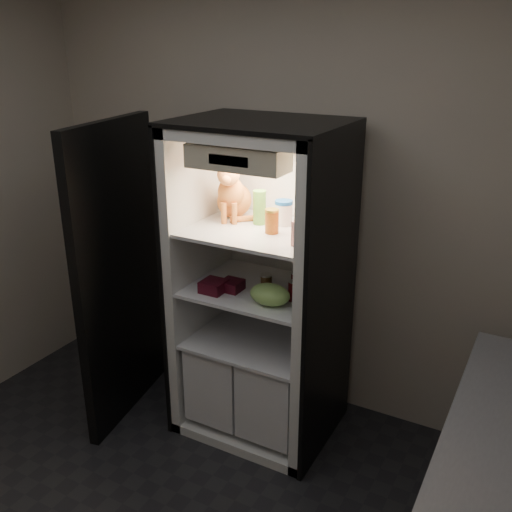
{
  "coord_description": "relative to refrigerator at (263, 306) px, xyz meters",
  "views": [
    {
      "loc": [
        1.42,
        -1.29,
        2.27
      ],
      "look_at": [
        -0.01,
        1.32,
        1.13
      ],
      "focal_mm": 40.0,
      "sensor_mm": 36.0,
      "label": 1
    }
  ],
  "objects": [
    {
      "name": "condiment_jar",
      "position": [
        0.05,
        -0.06,
        0.19
      ],
      "size": [
        0.06,
        0.06,
        0.09
      ],
      "color": "#533617",
      "rests_on": "refrigerator"
    },
    {
      "name": "pepper_jar",
      "position": [
        0.29,
        -0.02,
        0.6
      ],
      "size": [
        0.12,
        0.12,
        0.2
      ],
      "color": "#A42815",
      "rests_on": "refrigerator"
    },
    {
      "name": "soda_can_c",
      "position": [
        0.25,
        -0.12,
        0.2
      ],
      "size": [
        0.06,
        0.06,
        0.11
      ],
      "color": "black",
      "rests_on": "refrigerator"
    },
    {
      "name": "refrigerator",
      "position": [
        0.0,
        0.0,
        0.0
      ],
      "size": [
        0.9,
        0.72,
        1.88
      ],
      "color": "white",
      "rests_on": "floor"
    },
    {
      "name": "parmesan_shaker",
      "position": [
        -0.04,
        0.02,
        0.59
      ],
      "size": [
        0.07,
        0.07,
        0.19
      ],
      "color": "#268C2C",
      "rests_on": "refrigerator"
    },
    {
      "name": "berry_box_left",
      "position": [
        -0.19,
        -0.24,
        0.18
      ],
      "size": [
        0.13,
        0.13,
        0.07
      ],
      "primitive_type": "cube",
      "color": "#520D1B",
      "rests_on": "refrigerator"
    },
    {
      "name": "tabby_cat",
      "position": [
        -0.22,
        0.04,
        0.64
      ],
      "size": [
        0.34,
        0.37,
        0.38
      ],
      "rotation": [
        0.0,
        0.0,
        0.34
      ],
      "color": "#C14F18",
      "rests_on": "refrigerator"
    },
    {
      "name": "grape_bag",
      "position": [
        0.16,
        -0.23,
        0.2
      ],
      "size": [
        0.22,
        0.16,
        0.11
      ],
      "primitive_type": "ellipsoid",
      "color": "#88BA56",
      "rests_on": "refrigerator"
    },
    {
      "name": "room_shell",
      "position": [
        0.0,
        -1.38,
        0.83
      ],
      "size": [
        3.6,
        3.6,
        3.6
      ],
      "color": "white",
      "rests_on": "floor"
    },
    {
      "name": "soda_can_a",
      "position": [
        0.22,
        0.02,
        0.2
      ],
      "size": [
        0.06,
        0.06,
        0.11
      ],
      "color": "black",
      "rests_on": "refrigerator"
    },
    {
      "name": "berry_box_right",
      "position": [
        -0.11,
        -0.17,
        0.18
      ],
      "size": [
        0.12,
        0.12,
        0.06
      ],
      "primitive_type": "cube",
      "color": "#520D1B",
      "rests_on": "refrigerator"
    },
    {
      "name": "soda_can_b",
      "position": [
        0.24,
        -0.05,
        0.22
      ],
      "size": [
        0.07,
        0.07,
        0.13
      ],
      "color": "black",
      "rests_on": "refrigerator"
    },
    {
      "name": "salsa_jar",
      "position": [
        0.1,
        -0.09,
        0.57
      ],
      "size": [
        0.08,
        0.08,
        0.13
      ],
      "color": "maroon",
      "rests_on": "refrigerator"
    },
    {
      "name": "cream_carton",
      "position": [
        0.32,
        -0.19,
        0.56
      ],
      "size": [
        0.07,
        0.07,
        0.13
      ],
      "primitive_type": "cube",
      "color": "white",
      "rests_on": "refrigerator"
    },
    {
      "name": "mayo_tub",
      "position": [
        0.09,
        0.07,
        0.57
      ],
      "size": [
        0.1,
        0.1,
        0.14
      ],
      "color": "white",
      "rests_on": "refrigerator"
    },
    {
      "name": "fridge_door",
      "position": [
        -0.84,
        -0.28,
        0.12
      ],
      "size": [
        0.21,
        0.87,
        1.85
      ],
      "rotation": [
        0.0,
        0.0,
        0.18
      ],
      "color": "black",
      "rests_on": "floor"
    }
  ]
}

